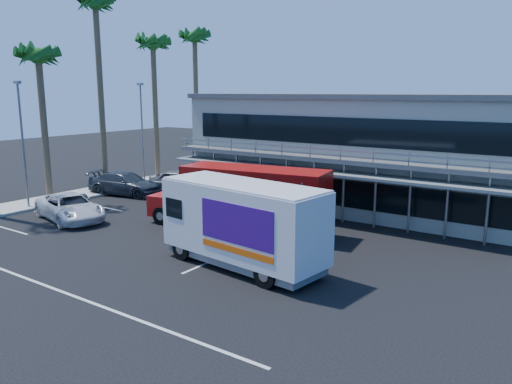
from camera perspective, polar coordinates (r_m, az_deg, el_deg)
The scene contains 15 objects.
ground at distance 23.96m, azimuth -8.70°, elevation -6.86°, with size 120.00×120.00×0.00m, color black.
building at distance 34.08m, azimuth 12.54°, elevation 4.76°, with size 22.40×12.00×7.30m.
curb_strip at distance 38.78m, azimuth -18.83°, elevation -0.15°, with size 3.00×32.00×0.16m, color #A5A399.
palm_c at distance 36.33m, azimuth -23.57°, elevation 13.28°, with size 2.80×2.80×10.75m.
palm_d at distance 39.79m, azimuth -17.83°, elevation 18.64°, with size 2.80×2.80×14.75m.
palm_e at distance 42.46m, azimuth -11.68°, elevation 15.43°, with size 2.80×2.80×12.25m.
palm_f at distance 46.77m, azimuth -7.01°, elevation 16.29°, with size 2.80×2.80×13.25m.
light_pole_near at distance 34.78m, azimuth -25.13°, elevation 5.49°, with size 0.50×0.25×8.09m.
light_pole_far at distance 40.72m, azimuth -12.88°, elevation 7.00°, with size 0.50×0.25×8.09m.
red_truck at distance 27.03m, azimuth -1.55°, elevation -0.42°, with size 10.57×3.95×3.48m.
white_van at distance 21.29m, azimuth -1.54°, elevation -3.57°, with size 7.81×3.48×3.69m.
parked_car_b at distance 31.54m, azimuth -19.89°, elevation -1.69°, with size 1.42×4.07×1.34m, color black.
parked_car_c at distance 31.30m, azimuth -20.49°, elevation -1.65°, with size 2.55×5.53×1.54m, color silver.
parked_car_d at distance 37.68m, azimuth -14.68°, elevation 0.94°, with size 2.34×5.75×1.67m, color #2B3139.
parked_car_e at distance 38.07m, azimuth -8.58°, elevation 1.28°, with size 1.94×4.83×1.65m, color slate.
Camera 1 is at (15.75, -16.43, 7.49)m, focal length 35.00 mm.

